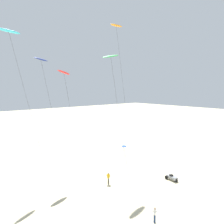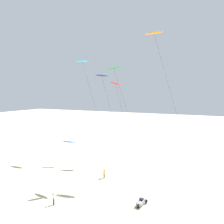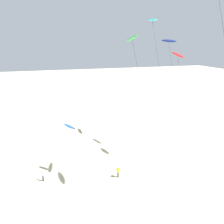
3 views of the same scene
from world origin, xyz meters
name	(u,v)px [view 3 (image 3 of 3)]	position (x,y,z in m)	size (l,w,h in m)	color
ground_plane	(11,193)	(0.00, 0.00, 0.00)	(260.00, 260.00, 0.00)	beige
kite_green	(132,40)	(2.01, 14.99, 18.31)	(7.11, 2.83, 19.01)	green
kite_blue	(70,127)	(-2.03, 7.91, 7.31)	(3.46, 2.01, 7.71)	blue
kite_cyan	(152,21)	(-9.45, 23.05, 21.51)	(7.11, 2.85, 22.03)	#33BFE0
kite_navy	(169,42)	(-4.83, 23.65, 18.15)	(5.75, 2.75, 18.73)	navy
kite_red	(178,56)	(-1.27, 23.09, 16.35)	(5.01, 2.19, 16.97)	red
kite_flyer_nearest	(43,175)	(-1.49, 3.84, 0.89)	(0.71, 0.72, 1.67)	navy
kite_flyer_middle	(118,172)	(0.64, 13.96, 0.89)	(0.71, 0.72, 1.67)	#4C4738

